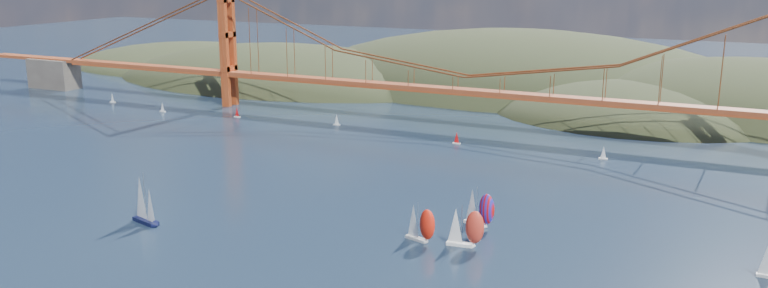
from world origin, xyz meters
TOP-DOWN VIEW (x-y plane):
  - headlands at (44.95, 278.29)m, footprint 725.00×225.00m
  - bridge at (-1.75, 180.00)m, footprint 552.00×12.00m
  - sloop_navy at (-39.13, 33.82)m, footprint 9.50×6.45m
  - racer_0 at (32.43, 53.07)m, footprint 8.95×5.42m
  - racer_1 at (43.68, 54.47)m, footprint 9.42×4.35m
  - racer_rwb at (42.19, 69.93)m, footprint 9.48×5.95m
  - distant_boat_0 at (-177.17, 160.94)m, footprint 3.00×2.00m
  - distant_boat_1 at (-138.68, 153.27)m, footprint 3.00×2.00m
  - distant_boat_2 at (-100.15, 158.01)m, footprint 3.00×2.00m
  - distant_boat_3 at (-51.91, 162.79)m, footprint 3.00×2.00m
  - distant_boat_8 at (60.34, 153.71)m, footprint 3.00×2.00m
  - distant_boat_9 at (5.74, 153.08)m, footprint 3.00×2.00m

SIDE VIEW (x-z plane):
  - headlands at x=44.95m, z-range -60.46..35.54m
  - distant_boat_0 at x=-177.17m, z-range 0.06..4.76m
  - distant_boat_1 at x=-138.68m, z-range 0.06..4.76m
  - distant_boat_2 at x=-100.15m, z-range 0.06..4.76m
  - distant_boat_3 at x=-51.91m, z-range 0.06..4.76m
  - distant_boat_8 at x=60.34m, z-range 0.06..4.76m
  - distant_boat_9 at x=5.74m, z-range 0.06..4.76m
  - racer_0 at x=32.43m, z-range -0.28..9.74m
  - racer_rwb at x=42.19m, z-range -0.29..10.31m
  - racer_1 at x=43.68m, z-range -0.29..10.35m
  - sloop_navy at x=-39.13m, z-range -0.83..13.27m
  - bridge at x=-1.75m, z-range 4.73..59.73m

